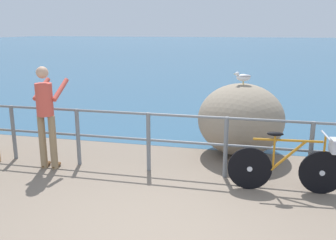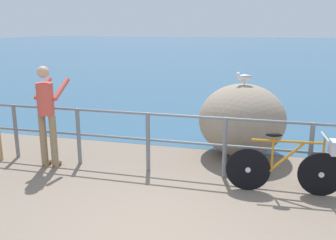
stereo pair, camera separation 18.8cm
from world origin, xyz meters
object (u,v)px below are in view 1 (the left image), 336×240
bicycle (296,163)px  seagull (243,77)px  person_at_railing (46,113)px  breakwater_boulder_main (241,119)px

bicycle → seagull: seagull is taller
person_at_railing → seagull: (3.21, 1.49, 0.52)m
person_at_railing → seagull: size_ratio=5.19×
bicycle → seagull: (-0.88, 1.55, 1.05)m
bicycle → person_at_railing: (-4.09, 0.06, 0.53)m
breakwater_boulder_main → seagull: bearing=-81.3°
bicycle → seagull: size_ratio=4.96×
person_at_railing → breakwater_boulder_main: bearing=-64.9°
bicycle → person_at_railing: 4.12m
seagull → person_at_railing: bearing=12.6°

